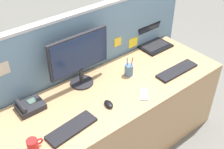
% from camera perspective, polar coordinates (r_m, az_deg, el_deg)
% --- Properties ---
extents(ground_plane, '(10.00, 10.00, 0.00)m').
position_cam_1_polar(ground_plane, '(2.96, 0.63, -13.97)').
color(ground_plane, slate).
extents(desk, '(2.05, 0.73, 0.74)m').
position_cam_1_polar(desk, '(2.68, 0.68, -8.93)').
color(desk, tan).
rests_on(desk, ground_plane).
extents(cubicle_divider, '(2.26, 0.08, 1.32)m').
position_cam_1_polar(cubicle_divider, '(2.74, -4.68, 0.14)').
color(cubicle_divider, '#6084A3').
rests_on(cubicle_divider, ground_plane).
extents(desktop_monitor, '(0.55, 0.20, 0.47)m').
position_cam_1_polar(desktop_monitor, '(2.36, -6.53, 3.58)').
color(desktop_monitor, '#232328').
rests_on(desktop_monitor, desk).
extents(laptop, '(0.32, 0.26, 0.21)m').
position_cam_1_polar(laptop, '(3.04, 7.96, 6.62)').
color(laptop, black).
rests_on(laptop, desk).
extents(desk_phone, '(0.20, 0.17, 0.08)m').
position_cam_1_polar(desk_phone, '(2.32, -16.11, -6.06)').
color(desk_phone, '#232328').
rests_on(desk_phone, desk).
extents(keyboard_main, '(0.44, 0.13, 0.02)m').
position_cam_1_polar(keyboard_main, '(2.69, 12.80, 0.77)').
color(keyboard_main, black).
rests_on(keyboard_main, desk).
extents(keyboard_spare, '(0.40, 0.17, 0.02)m').
position_cam_1_polar(keyboard_spare, '(2.11, -8.03, -10.55)').
color(keyboard_spare, black).
rests_on(keyboard_spare, desk).
extents(computer_mouse_right_hand, '(0.08, 0.11, 0.03)m').
position_cam_1_polar(computer_mouse_right_hand, '(2.26, -0.68, -5.90)').
color(computer_mouse_right_hand, black).
rests_on(computer_mouse_right_hand, desk).
extents(pen_cup, '(0.08, 0.08, 0.19)m').
position_cam_1_polar(pen_cup, '(2.57, 3.38, 0.94)').
color(pen_cup, '#4C7093').
rests_on(pen_cup, desk).
extents(cell_phone_silver_slab, '(0.15, 0.15, 0.01)m').
position_cam_1_polar(cell_phone_silver_slab, '(2.38, 6.39, -3.96)').
color(cell_phone_silver_slab, '#B7BAC1').
rests_on(cell_phone_silver_slab, desk).
extents(coffee_mug, '(0.11, 0.08, 0.09)m').
position_cam_1_polar(coffee_mug, '(2.01, -15.44, -13.32)').
color(coffee_mug, red).
rests_on(coffee_mug, desk).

